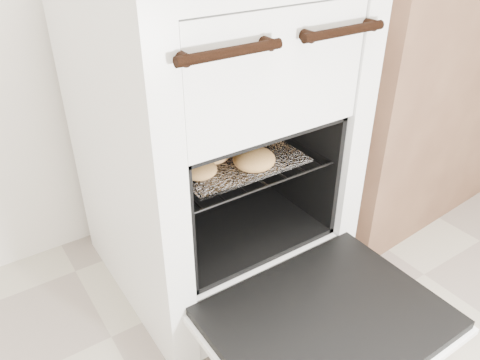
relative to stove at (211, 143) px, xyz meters
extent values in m
cube|color=white|center=(0.00, 0.01, 0.01)|extent=(0.65, 0.69, 0.99)
cylinder|color=black|center=(-0.15, -0.35, 0.38)|extent=(0.24, 0.02, 0.02)
cylinder|color=black|center=(0.15, -0.35, 0.38)|extent=(0.24, 0.02, 0.02)
cube|color=black|center=(0.00, -0.55, -0.26)|extent=(0.56, 0.43, 0.03)
cube|color=white|center=(0.00, -0.55, -0.28)|extent=(0.58, 0.45, 0.02)
cylinder|color=black|center=(-0.23, -0.07, -0.01)|extent=(0.01, 0.45, 0.01)
cylinder|color=black|center=(0.23, -0.07, -0.01)|extent=(0.01, 0.45, 0.01)
cylinder|color=black|center=(0.00, -0.29, -0.01)|extent=(0.46, 0.01, 0.01)
cylinder|color=black|center=(0.00, 0.14, -0.01)|extent=(0.46, 0.01, 0.01)
cylinder|color=black|center=(-0.19, -0.07, -0.01)|extent=(0.01, 0.43, 0.01)
cylinder|color=black|center=(-0.13, -0.07, -0.01)|extent=(0.01, 0.43, 0.01)
cylinder|color=black|center=(-0.06, -0.07, -0.01)|extent=(0.01, 0.43, 0.01)
cylinder|color=black|center=(0.00, -0.07, -0.01)|extent=(0.01, 0.43, 0.01)
cylinder|color=black|center=(0.06, -0.07, -0.01)|extent=(0.01, 0.43, 0.01)
cylinder|color=black|center=(0.13, -0.07, -0.01)|extent=(0.01, 0.43, 0.01)
cylinder|color=black|center=(0.19, -0.07, -0.01)|extent=(0.01, 0.43, 0.01)
cube|color=white|center=(0.00, -0.09, 0.00)|extent=(0.37, 0.32, 0.01)
ellipsoid|color=tan|center=(-0.06, -0.11, 0.02)|extent=(0.13, 0.13, 0.04)
ellipsoid|color=tan|center=(-0.03, -0.01, 0.03)|extent=(0.15, 0.15, 0.05)
ellipsoid|color=tan|center=(-0.13, -0.16, 0.02)|extent=(0.12, 0.12, 0.04)
ellipsoid|color=tan|center=(0.13, -0.06, 0.02)|extent=(0.13, 0.13, 0.04)
ellipsoid|color=tan|center=(0.01, -0.21, 0.03)|extent=(0.16, 0.16, 0.06)
ellipsoid|color=tan|center=(-0.06, -0.08, 0.03)|extent=(0.16, 0.16, 0.05)
cube|color=brown|center=(0.91, 0.06, 0.00)|extent=(1.02, 0.71, 0.97)
camera|label=1|loc=(-0.64, -1.10, 0.63)|focal=35.00mm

